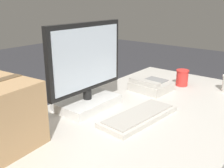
{
  "coord_description": "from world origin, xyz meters",
  "views": [
    {
      "loc": [
        -0.96,
        -0.63,
        1.3
      ],
      "look_at": [
        -0.02,
        0.12,
        0.9
      ],
      "focal_mm": 42.0,
      "sensor_mm": 36.0,
      "label": 1
    }
  ],
  "objects": [
    {
      "name": "keyboard",
      "position": [
        0.01,
        -0.02,
        0.76
      ],
      "size": [
        0.43,
        0.2,
        0.03
      ],
      "rotation": [
        0.0,
        0.0,
        -0.09
      ],
      "color": "beige",
      "rests_on": "office_desk"
    },
    {
      "name": "paper_cup_left",
      "position": [
        0.6,
        0.03,
        0.8
      ],
      "size": [
        0.08,
        0.08,
        0.11
      ],
      "color": "red",
      "rests_on": "office_desk"
    },
    {
      "name": "desk_phone",
      "position": [
        0.39,
        0.14,
        0.78
      ],
      "size": [
        0.22,
        0.23,
        0.08
      ],
      "rotation": [
        0.0,
        0.0,
        -0.08
      ],
      "color": "beige",
      "rests_on": "office_desk"
    },
    {
      "name": "monitor",
      "position": [
        -0.04,
        0.27,
        0.93
      ],
      "size": [
        0.48,
        0.21,
        0.44
      ],
      "color": "white",
      "rests_on": "office_desk"
    }
  ]
}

